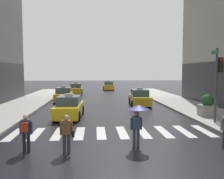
% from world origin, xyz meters
% --- Properties ---
extents(ground_plane, '(160.00, 160.00, 0.00)m').
position_xyz_m(ground_plane, '(0.00, 0.00, 0.00)').
color(ground_plane, black).
extents(crosswalk_markings, '(11.30, 2.80, 0.01)m').
position_xyz_m(crosswalk_markings, '(0.00, 3.00, 0.00)').
color(crosswalk_markings, silver).
rests_on(crosswalk_markings, ground).
extents(traffic_light_pole, '(0.44, 0.84, 4.80)m').
position_xyz_m(traffic_light_pole, '(6.95, 4.51, 3.26)').
color(traffic_light_pole, '#47474C').
rests_on(traffic_light_pole, curb_right).
extents(taxi_lead, '(2.09, 4.61, 1.80)m').
position_xyz_m(taxi_lead, '(-2.87, 7.82, 0.72)').
color(taxi_lead, yellow).
rests_on(taxi_lead, ground).
extents(taxi_second, '(2.10, 4.62, 1.80)m').
position_xyz_m(taxi_second, '(3.66, 13.72, 0.72)').
color(taxi_second, gold).
rests_on(taxi_second, ground).
extents(taxi_third, '(1.99, 4.57, 1.80)m').
position_xyz_m(taxi_third, '(-4.51, 17.52, 0.72)').
color(taxi_third, gold).
rests_on(taxi_third, ground).
extents(taxi_fourth, '(2.04, 4.59, 1.80)m').
position_xyz_m(taxi_fourth, '(-3.77, 26.38, 0.72)').
color(taxi_fourth, gold).
rests_on(taxi_fourth, ground).
extents(taxi_fifth, '(1.94, 4.55, 1.80)m').
position_xyz_m(taxi_fifth, '(1.68, 34.07, 0.72)').
color(taxi_fifth, gold).
rests_on(taxi_fifth, ground).
extents(pedestrian_with_umbrella, '(0.96, 0.96, 1.94)m').
position_xyz_m(pedestrian_with_umbrella, '(1.02, 0.39, 1.52)').
color(pedestrian_with_umbrella, '#333338').
rests_on(pedestrian_with_umbrella, ground).
extents(pedestrian_with_backpack, '(0.55, 0.43, 1.65)m').
position_xyz_m(pedestrian_with_backpack, '(-3.89, -0.04, 0.97)').
color(pedestrian_with_backpack, black).
rests_on(pedestrian_with_backpack, ground).
extents(pedestrian_with_handbag, '(0.60, 0.24, 1.65)m').
position_xyz_m(pedestrian_with_handbag, '(-2.14, -0.28, 0.93)').
color(pedestrian_with_handbag, '#333338').
rests_on(pedestrian_with_handbag, ground).
extents(planter_near_corner, '(1.10, 1.10, 1.60)m').
position_xyz_m(planter_near_corner, '(7.46, 6.84, 0.87)').
color(planter_near_corner, '#A8A399').
rests_on(planter_near_corner, curb_right).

